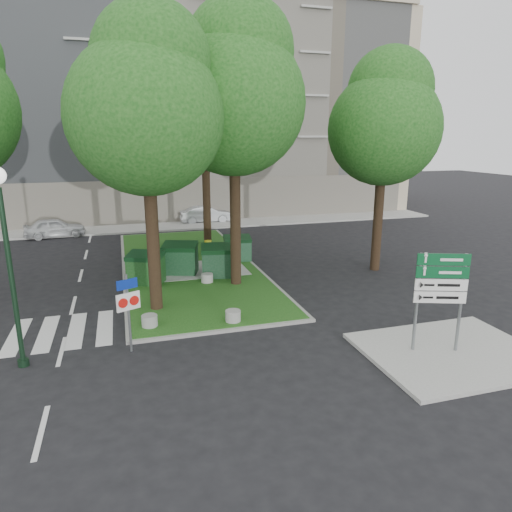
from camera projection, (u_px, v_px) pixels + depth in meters
name	position (u px, v px, depth m)	size (l,w,h in m)	color
ground	(210.00, 333.00, 14.82)	(120.00, 120.00, 0.00)	black
median_island	(189.00, 266.00, 22.36)	(6.00, 16.00, 0.12)	#194C15
median_kerb	(189.00, 266.00, 22.36)	(6.30, 16.30, 0.10)	gray
sidewalk_corner	(452.00, 353.00, 13.36)	(5.00, 4.00, 0.12)	#999993
building_sidewalk	(160.00, 227.00, 31.96)	(42.00, 3.00, 0.12)	#999993
zebra_crossing	(91.00, 328.00, 15.18)	(5.00, 3.00, 0.01)	silver
apartment_building	(146.00, 114.00, 36.90)	(41.00, 12.00, 16.00)	#B7AA89
tree_median_near_left	(147.00, 101.00, 14.95)	(5.20, 5.20, 10.53)	black
tree_median_near_right	(236.00, 89.00, 17.60)	(5.60, 5.60, 11.46)	black
tree_median_mid	(150.00, 119.00, 21.20)	(4.80, 4.80, 9.99)	black
tree_median_far	(205.00, 96.00, 24.52)	(5.80, 5.80, 11.93)	black
tree_street_right	(386.00, 118.00, 20.25)	(5.00, 5.00, 10.06)	black
dumpster_a	(146.00, 268.00, 19.36)	(1.76, 1.52, 1.37)	#0F3A10
dumpster_b	(180.00, 258.00, 20.78)	(1.80, 1.51, 1.43)	#10381C
dumpster_c	(219.00, 261.00, 20.37)	(1.72, 1.35, 1.44)	black
dumpster_d	(237.00, 248.00, 23.03)	(1.45, 1.09, 1.26)	#134023
bollard_left	(150.00, 321.00, 15.05)	(0.52, 0.52, 0.37)	gray
bollard_right	(233.00, 316.00, 15.45)	(0.52, 0.52, 0.37)	gray
bollard_mid	(207.00, 278.00, 19.61)	(0.51, 0.51, 0.37)	#999994
litter_bin	(208.00, 247.00, 24.58)	(0.38, 0.38, 0.66)	yellow
street_lamp	(7.00, 246.00, 11.85)	(0.44, 0.44, 5.47)	black
traffic_sign_pole	(128.00, 303.00, 13.19)	(0.67, 0.32, 2.39)	slate
directional_sign	(441.00, 287.00, 12.92)	(1.39, 0.53, 2.93)	slate
car_white	(55.00, 228.00, 28.80)	(1.46, 3.63, 1.24)	silver
car_silver	(206.00, 214.00, 33.71)	(1.34, 3.85, 1.27)	#A0A5A8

